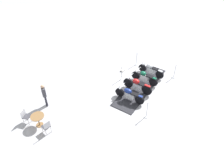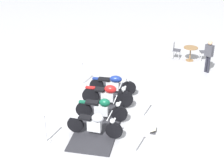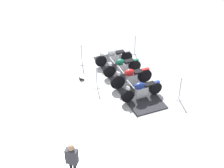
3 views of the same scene
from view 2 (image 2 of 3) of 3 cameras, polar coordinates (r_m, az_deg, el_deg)
ground_plane at (r=13.72m, az=-1.25°, el=-4.82°), size 80.00×80.00×0.00m
display_platform at (r=13.71m, az=-1.26°, el=-4.73°), size 5.65×2.56×0.05m
motorcycle_chrome at (r=12.11m, az=-2.84°, el=-6.72°), size 0.67×2.05×0.91m
motorcycle_forest at (r=13.00m, az=-1.69°, el=-4.13°), size 0.69×2.02×0.93m
motorcycle_maroon at (r=13.90m, az=-0.64°, el=-1.76°), size 0.75×2.12×1.04m
motorcycle_navy at (r=14.87m, az=0.23°, el=0.04°), size 0.77×2.04×0.92m
stanchion_left_rear at (r=15.88m, az=-4.94°, el=1.20°), size 0.33×0.33×1.15m
stanchion_right_front at (r=11.39m, az=3.93°, el=-9.97°), size 0.33×0.33×1.15m
stanchion_right_mid at (r=13.33m, az=5.32°, el=-4.26°), size 0.36×0.36×1.12m
stanchion_left_front at (r=12.09m, az=-11.05°, el=-8.05°), size 0.32×0.32×1.12m
info_placard at (r=12.64m, az=6.91°, el=-7.74°), size 0.39×0.27×0.18m
cafe_table at (r=18.89m, az=13.03°, el=5.46°), size 0.77×0.77×0.76m
cafe_chair_near_table at (r=19.01m, az=10.58°, el=5.79°), size 0.41×0.41×0.95m
cafe_chair_across_table at (r=19.15m, az=15.37°, el=5.38°), size 0.54×0.54×0.91m
bystander_person at (r=17.48m, az=15.92°, el=4.92°), size 0.37×0.46×1.67m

